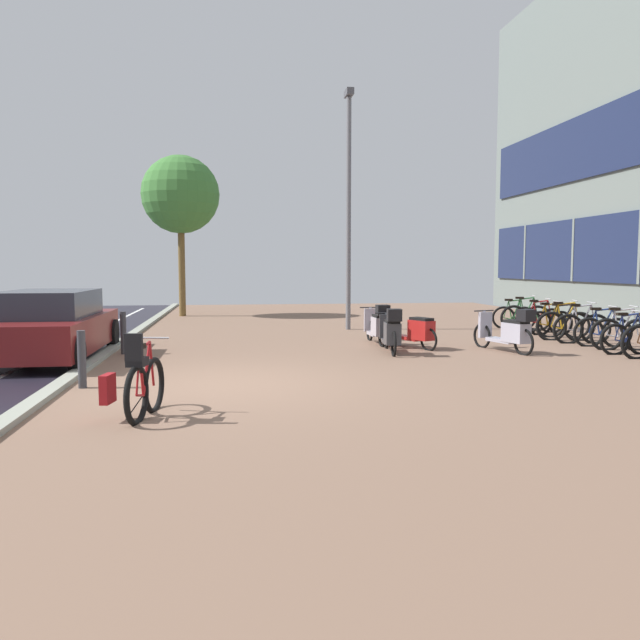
% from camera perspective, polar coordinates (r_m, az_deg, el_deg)
% --- Properties ---
extents(ground, '(21.00, 40.00, 0.13)m').
position_cam_1_polar(ground, '(9.80, -0.51, -5.82)').
color(ground, black).
extents(bicycle_foreground, '(0.76, 1.31, 1.08)m').
position_cam_1_polar(bicycle_foreground, '(7.79, -16.03, -5.76)').
color(bicycle_foreground, black).
rests_on(bicycle_foreground, ground).
extents(bicycle_rack_01, '(1.28, 0.48, 0.93)m').
position_cam_1_polar(bicycle_rack_01, '(14.28, 26.33, -1.52)').
color(bicycle_rack_01, black).
rests_on(bicycle_rack_01, ground).
extents(bicycle_rack_02, '(1.35, 0.49, 1.00)m').
position_cam_1_polar(bicycle_rack_02, '(14.92, 25.86, -1.16)').
color(bicycle_rack_02, black).
rests_on(bicycle_rack_02, ground).
extents(bicycle_rack_03, '(1.28, 0.47, 0.96)m').
position_cam_1_polar(bicycle_rack_03, '(15.38, 24.38, -0.99)').
color(bicycle_rack_03, black).
rests_on(bicycle_rack_03, ground).
extents(bicycle_rack_04, '(1.37, 0.48, 1.01)m').
position_cam_1_polar(bicycle_rack_04, '(15.82, 22.77, -0.72)').
color(bicycle_rack_04, black).
rests_on(bicycle_rack_04, ground).
extents(bicycle_rack_05, '(1.36, 0.52, 1.02)m').
position_cam_1_polar(bicycle_rack_05, '(16.30, 21.45, -0.50)').
color(bicycle_rack_05, black).
rests_on(bicycle_rack_05, ground).
extents(bicycle_rack_06, '(1.27, 0.52, 0.94)m').
position_cam_1_polar(bicycle_rack_06, '(16.97, 21.30, -0.38)').
color(bicycle_rack_06, black).
rests_on(bicycle_rack_06, ground).
extents(bicycle_rack_07, '(1.25, 0.48, 0.93)m').
position_cam_1_polar(bicycle_rack_07, '(17.48, 20.25, -0.22)').
color(bicycle_rack_07, black).
rests_on(bicycle_rack_07, ground).
extents(bicycle_rack_08, '(1.32, 0.47, 0.97)m').
position_cam_1_polar(bicycle_rack_08, '(18.03, 19.41, -0.00)').
color(bicycle_rack_08, black).
rests_on(bicycle_rack_08, ground).
extents(bicycle_rack_09, '(1.35, 0.54, 1.03)m').
position_cam_1_polar(bicycle_rack_09, '(18.51, 18.25, 0.21)').
color(bicycle_rack_09, black).
rests_on(bicycle_rack_09, ground).
extents(bicycle_rack_10, '(1.22, 0.50, 0.93)m').
position_cam_1_polar(bicycle_rack_10, '(19.03, 17.27, 0.26)').
color(bicycle_rack_10, black).
rests_on(bicycle_rack_10, ground).
extents(scooter_near, '(0.79, 1.83, 0.96)m').
position_cam_1_polar(scooter_near, '(13.68, 16.86, -1.02)').
color(scooter_near, black).
rests_on(scooter_near, ground).
extents(scooter_mid, '(0.52, 1.77, 0.97)m').
position_cam_1_polar(scooter_mid, '(14.49, 5.29, -0.49)').
color(scooter_mid, black).
rests_on(scooter_mid, ground).
extents(scooter_far, '(0.93, 1.66, 0.78)m').
position_cam_1_polar(scooter_far, '(13.93, 8.56, -0.99)').
color(scooter_far, black).
rests_on(scooter_far, ground).
extents(scooter_extra, '(0.57, 1.76, 0.98)m').
position_cam_1_polar(scooter_extra, '(13.02, 6.51, -1.10)').
color(scooter_extra, black).
rests_on(scooter_extra, ground).
extents(parked_car_near, '(1.96, 4.34, 1.33)m').
position_cam_1_polar(parked_car_near, '(13.30, -23.45, -0.51)').
color(parked_car_near, maroon).
rests_on(parked_car_near, ground).
extents(lamp_post, '(0.20, 0.52, 6.68)m').
position_cam_1_polar(lamp_post, '(17.89, 2.62, 10.91)').
color(lamp_post, slate).
rests_on(lamp_post, ground).
extents(street_tree, '(2.77, 2.77, 5.73)m').
position_cam_1_polar(street_tree, '(23.24, -12.61, 11.05)').
color(street_tree, brown).
rests_on(street_tree, ground).
extents(bollard_near, '(0.12, 0.12, 0.86)m').
position_cam_1_polar(bollard_near, '(9.92, -20.90, -3.37)').
color(bollard_near, '#38383D').
rests_on(bollard_near, ground).
extents(bollard_far, '(0.12, 0.12, 0.88)m').
position_cam_1_polar(bollard_far, '(13.45, -17.49, -1.12)').
color(bollard_far, '#38383D').
rests_on(bollard_far, ground).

